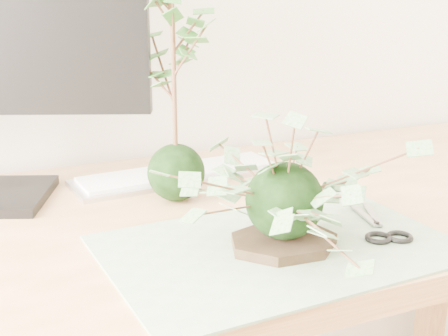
{
  "coord_description": "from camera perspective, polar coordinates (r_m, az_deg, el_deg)",
  "views": [
    {
      "loc": [
        -0.36,
        0.32,
        1.11
      ],
      "look_at": [
        0.0,
        1.14,
        0.84
      ],
      "focal_mm": 50.0,
      "sensor_mm": 36.0,
      "label": 1
    }
  ],
  "objects": [
    {
      "name": "stone_dish",
      "position": [
        0.9,
        5.43,
        -6.75
      ],
      "size": [
        0.17,
        0.17,
        0.01
      ],
      "primitive_type": "cylinder",
      "rotation": [
        0.0,
        0.0,
        -0.07
      ],
      "color": "black",
      "rests_on": "cutting_mat"
    },
    {
      "name": "desk",
      "position": [
        1.11,
        1.47,
        -7.65
      ],
      "size": [
        1.6,
        0.7,
        0.74
      ],
      "color": "#DFA973",
      "rests_on": "ground_plane"
    },
    {
      "name": "ivy_kokedama",
      "position": [
        0.86,
        5.64,
        0.24
      ],
      "size": [
        0.35,
        0.35,
        0.22
      ],
      "rotation": [
        0.0,
        0.0,
        0.14
      ],
      "color": "black",
      "rests_on": "stone_dish"
    },
    {
      "name": "maple_kokedama",
      "position": [
        1.04,
        -4.7,
        12.5
      ],
      "size": [
        0.28,
        0.28,
        0.42
      ],
      "rotation": [
        0.0,
        0.0,
        -0.33
      ],
      "color": "black",
      "rests_on": "desk"
    },
    {
      "name": "cutting_mat",
      "position": [
        0.91,
        5.01,
        -7.21
      ],
      "size": [
        0.51,
        0.35,
        0.0
      ],
      "primitive_type": "cube",
      "rotation": [
        0.0,
        0.0,
        0.05
      ],
      "color": "gray",
      "rests_on": "desk"
    },
    {
      "name": "keyboard",
      "position": [
        1.22,
        -4.16,
        -0.55
      ],
      "size": [
        0.42,
        0.15,
        0.02
      ],
      "rotation": [
        0.0,
        0.0,
        0.08
      ],
      "color": "#B8B7BE",
      "rests_on": "desk"
    },
    {
      "name": "scissors",
      "position": [
        0.98,
        14.78,
        -5.63
      ],
      "size": [
        0.08,
        0.17,
        0.01
      ],
      "rotation": [
        0.0,
        0.0,
        -0.31
      ],
      "color": "gray",
      "rests_on": "cutting_mat"
    }
  ]
}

